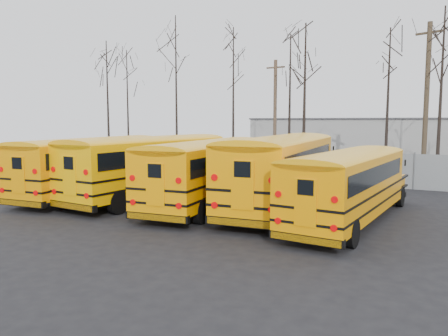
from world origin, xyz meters
The scene contains 18 objects.
ground centered at (0.00, 0.00, 0.00)m, with size 120.00×120.00×0.00m, color black.
fence centered at (0.00, 12.00, 1.00)m, with size 40.00×0.04×2.00m, color gray.
distant_building centered at (2.00, 32.00, 2.00)m, with size 22.00×8.00×4.00m, color #9E9E9A.
bus_a centered at (-6.48, 2.37, 1.78)m, with size 3.34×11.03×3.04m.
bus_b centered at (-3.26, 2.99, 1.84)m, with size 3.50×11.42×3.15m.
bus_c centered at (0.09, 2.71, 1.78)m, with size 3.46×11.00×3.03m.
bus_d centered at (3.25, 3.60, 1.91)m, with size 3.60×11.84×3.27m.
bus_e centered at (6.41, 2.07, 1.63)m, with size 3.18×10.13×2.79m.
utility_pole_left centered at (-2.23, 17.23, 4.32)m, with size 1.50×0.27×8.41m.
utility_pole_right centered at (8.28, 16.56, 5.16)m, with size 1.70×0.80×10.04m.
tree_0 centered at (-18.12, 16.48, 5.50)m, with size 0.26×0.26×11.00m, color black.
tree_1 centered at (-14.64, 15.02, 4.87)m, with size 0.26×0.26×9.73m, color black.
tree_2 centered at (-9.46, 14.60, 5.95)m, with size 0.26×0.26×11.90m, color black.
tree_3 centered at (-5.71, 17.09, 5.57)m, with size 0.26×0.26×11.14m, color black.
tree_4 centered at (-1.25, 17.74, 5.15)m, with size 0.26×0.26×10.30m, color black.
tree_5 centered at (1.07, 13.84, 5.07)m, with size 0.26×0.26×10.15m, color black.
tree_6 centered at (5.89, 17.04, 5.00)m, with size 0.26×0.26×10.00m, color black.
tree_7 centered at (9.13, 13.68, 5.13)m, with size 0.26×0.26×10.26m, color black.
Camera 1 is at (9.54, -14.44, 3.84)m, focal length 35.00 mm.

